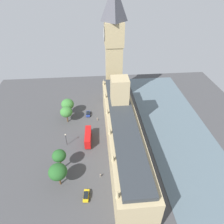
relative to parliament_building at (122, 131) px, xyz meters
name	(u,v)px	position (x,y,z in m)	size (l,w,h in m)	color
ground_plane	(117,147)	(1.99, 1.23, -7.95)	(139.13, 139.13, 0.00)	#424244
river_thames	(184,143)	(-26.86, 1.23, -7.82)	(29.51, 125.22, 0.25)	slate
parliament_building	(122,131)	(0.00, 0.00, 0.00)	(12.45, 69.13, 25.97)	tan
clock_tower	(114,45)	(-0.40, -40.24, 22.32)	(9.53, 9.53, 58.48)	tan
car_blue_opposite_hall	(88,114)	(14.41, -23.00, -7.06)	(2.05, 4.59, 1.74)	navy
double_decker_bus_under_trees	(88,137)	(14.23, -3.51, -5.31)	(2.95, 10.58, 4.75)	red
car_yellow_cab_kerbside	(86,196)	(14.86, 23.08, -7.06)	(2.21, 4.58, 1.74)	gold
pedestrian_near_tower	(97,119)	(9.86, -18.20, -7.27)	(0.55, 0.63, 1.51)	gray
pedestrian_corner	(100,175)	(9.80, 15.32, -7.27)	(0.46, 0.56, 1.52)	gray
plane_tree_leading	(58,172)	(23.93, 17.11, -1.38)	(6.29, 6.29, 9.27)	brown
plane_tree_by_river_gate	(59,156)	(24.21, 10.42, -0.92)	(5.02, 5.02, 9.23)	brown
plane_tree_far_end	(66,112)	(24.40, -18.54, -2.16)	(5.83, 5.83, 8.29)	brown
plane_tree_trailing	(68,104)	(24.22, -24.34, -1.58)	(6.23, 6.23, 9.04)	brown
street_lamp_midblock	(66,137)	(23.35, -2.25, -3.68)	(0.56, 0.56, 6.08)	black
street_lamp_slot_10	(68,109)	(23.94, -22.73, -3.37)	(0.56, 0.56, 6.60)	black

